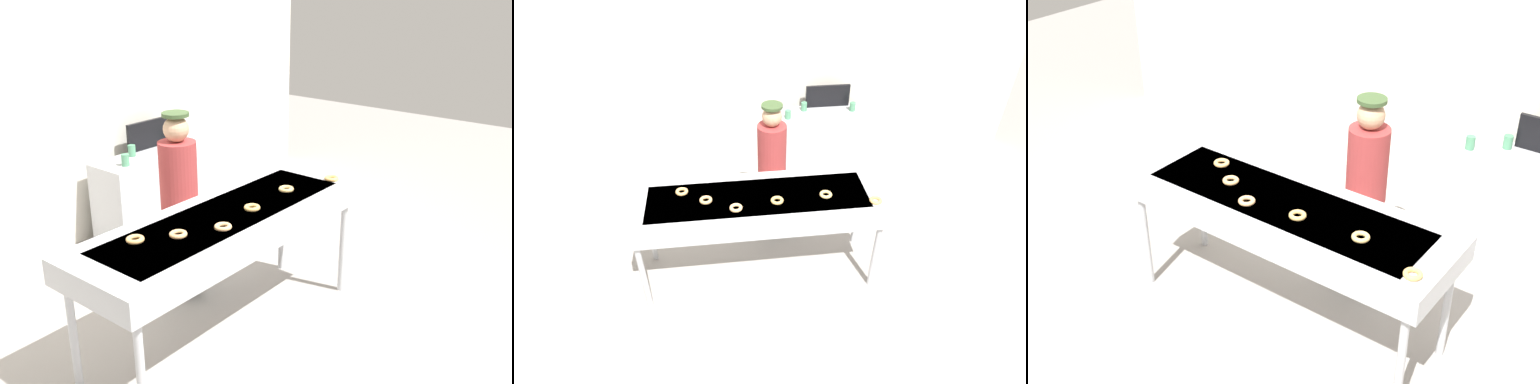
% 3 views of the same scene
% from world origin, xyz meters
% --- Properties ---
extents(ground_plane, '(16.00, 16.00, 0.00)m').
position_xyz_m(ground_plane, '(0.00, 0.00, 0.00)').
color(ground_plane, '#9E9993').
extents(back_wall, '(8.00, 0.12, 3.34)m').
position_xyz_m(back_wall, '(0.00, 2.37, 1.67)').
color(back_wall, silver).
rests_on(back_wall, ground).
extents(fryer_conveyor, '(2.47, 0.82, 1.02)m').
position_xyz_m(fryer_conveyor, '(0.00, 0.00, 0.93)').
color(fryer_conveyor, '#B7BABF').
rests_on(fryer_conveyor, ground).
extents(glazed_donut_0, '(0.16, 0.16, 0.03)m').
position_xyz_m(glazed_donut_0, '(0.65, -0.07, 1.04)').
color(glazed_donut_0, '#E0B86A').
rests_on(glazed_donut_0, fryer_conveyor).
extents(glazed_donut_1, '(0.16, 0.16, 0.03)m').
position_xyz_m(glazed_donut_1, '(-0.49, -0.01, 1.04)').
color(glazed_donut_1, '#E1A868').
rests_on(glazed_donut_1, fryer_conveyor).
extents(glazed_donut_2, '(0.17, 0.17, 0.03)m').
position_xyz_m(glazed_donut_2, '(-0.22, -0.16, 1.04)').
color(glazed_donut_2, '#E1A86D').
rests_on(glazed_donut_2, fryer_conveyor).
extents(glazed_donut_3, '(0.17, 0.17, 0.03)m').
position_xyz_m(glazed_donut_3, '(1.09, -0.21, 1.04)').
color(glazed_donut_3, '#EFB25D').
rests_on(glazed_donut_3, fryer_conveyor).
extents(glazed_donut_4, '(0.15, 0.15, 0.03)m').
position_xyz_m(glazed_donut_4, '(0.17, -0.10, 1.04)').
color(glazed_donut_4, '#DCAC5C').
rests_on(glazed_donut_4, fryer_conveyor).
extents(glazed_donut_5, '(0.17, 0.17, 0.03)m').
position_xyz_m(glazed_donut_5, '(-0.72, 0.15, 1.04)').
color(glazed_donut_5, '#E7AC62').
rests_on(glazed_donut_5, fryer_conveyor).
extents(worker_baker, '(0.31, 0.31, 1.62)m').
position_xyz_m(worker_baker, '(0.23, 0.72, 0.90)').
color(worker_baker, '#2B3E44').
rests_on(worker_baker, ground).
extents(prep_counter, '(1.62, 0.51, 0.86)m').
position_xyz_m(prep_counter, '(1.17, 1.92, 0.43)').
color(prep_counter, '#B7BABF').
rests_on(prep_counter, ground).
extents(paper_cup_0, '(0.08, 0.08, 0.12)m').
position_xyz_m(paper_cup_0, '(1.48, 1.95, 0.92)').
color(paper_cup_0, '#4C8C66').
rests_on(paper_cup_0, prep_counter).
extents(paper_cup_1, '(0.08, 0.08, 0.12)m').
position_xyz_m(paper_cup_1, '(0.58, 1.83, 0.92)').
color(paper_cup_1, '#4C8C66').
rests_on(paper_cup_1, prep_counter).
extents(paper_cup_2, '(0.08, 0.08, 0.12)m').
position_xyz_m(paper_cup_2, '(0.83, 2.03, 0.92)').
color(paper_cup_2, '#4C8C66').
rests_on(paper_cup_2, prep_counter).
extents(menu_display, '(0.60, 0.04, 0.30)m').
position_xyz_m(menu_display, '(1.17, 2.13, 1.01)').
color(menu_display, black).
rests_on(menu_display, prep_counter).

